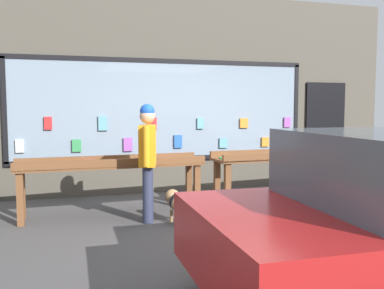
# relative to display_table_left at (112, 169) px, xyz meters

# --- Properties ---
(ground_plane) EXTENTS (40.00, 40.00, 0.00)m
(ground_plane) POSITION_rel_display_table_left_xyz_m (1.48, -0.85, -0.69)
(ground_plane) COLOR #474444
(shopfront_facade) EXTENTS (8.60, 0.29, 3.71)m
(shopfront_facade) POSITION_rel_display_table_left_xyz_m (1.49, 1.54, 1.13)
(shopfront_facade) COLOR #4C473D
(shopfront_facade) RESTS_ON ground_plane
(display_table_left) EXTENTS (2.74, 0.66, 0.86)m
(display_table_left) POSITION_rel_display_table_left_xyz_m (0.00, 0.00, 0.00)
(display_table_left) COLOR brown
(display_table_left) RESTS_ON ground_plane
(display_table_right) EXTENTS (2.74, 0.69, 0.88)m
(display_table_right) POSITION_rel_display_table_left_xyz_m (2.97, 0.00, 0.02)
(display_table_right) COLOR brown
(display_table_right) RESTS_ON ground_plane
(person_browsing) EXTENTS (0.32, 0.64, 1.64)m
(person_browsing) POSITION_rel_display_table_left_xyz_m (0.43, -0.51, 0.26)
(person_browsing) COLOR #2D334C
(person_browsing) RESTS_ON ground_plane
(small_dog) EXTENTS (0.28, 0.55, 0.44)m
(small_dog) POSITION_rel_display_table_left_xyz_m (0.81, -0.66, -0.40)
(small_dog) COLOR #99724C
(small_dog) RESTS_ON ground_plane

